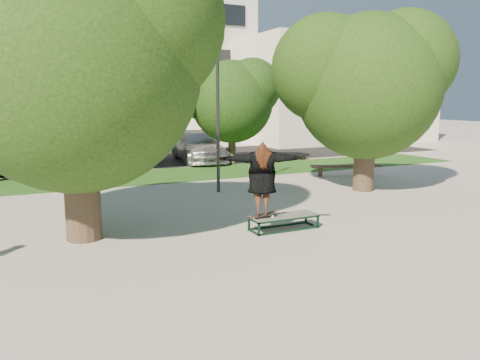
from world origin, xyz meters
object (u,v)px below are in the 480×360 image
lamppost (218,105)px  car_grey (130,144)px  grind_box (284,222)px  tree_left (69,51)px  bench (346,167)px  car_dark (31,154)px  car_silver_b (198,147)px  tree_right (364,78)px

lamppost → car_grey: 11.76m
lamppost → grind_box: size_ratio=3.39×
lamppost → tree_left: bearing=-143.6°
bench → car_dark: bearing=167.4°
grind_box → car_dark: (-5.60, 14.01, 0.60)m
tree_left → grind_box: tree_left is taller
grind_box → car_silver_b: 14.18m
tree_right → lamppost: 5.36m
car_dark → car_silver_b: 8.41m
car_dark → car_silver_b: bearing=-11.2°
tree_left → tree_right: (10.21, 1.99, -0.33)m
lamppost → car_grey: bearing=93.5°
tree_right → car_grey: (-5.62, 13.42, -3.28)m
lamppost → bench: 7.15m
tree_right → car_dark: 15.57m
tree_left → bench: tree_left is taller
lamppost → car_dark: bearing=124.6°
tree_left → grind_box: bearing=-16.2°
lamppost → car_dark: lamppost is taller
bench → tree_right: bearing=-100.0°
grind_box → car_silver_b: (2.81, 13.88, 0.61)m
tree_left → car_grey: (4.59, 15.41, -3.61)m
tree_left → lamppost: tree_left is taller
tree_right → bench: 4.97m
tree_left → car_silver_b: (7.70, 12.46, -3.62)m
grind_box → tree_left: bearing=163.8°
grind_box → car_dark: car_dark is taller
bench → car_dark: 14.71m
grind_box → car_grey: car_grey is taller
tree_right → car_grey: 14.91m
tree_right → tree_left: bearing=-169.0°
tree_right → lamppost: (-4.92, 1.92, -0.94)m
grind_box → bench: 9.38m
lamppost → grind_box: bearing=-94.3°
car_dark → car_silver_b: car_silver_b is taller
tree_right → car_grey: size_ratio=1.12×
car_grey → bench: bearing=-49.3°
car_grey → tree_right: bearing=-61.1°
car_dark → bench: bearing=-41.8°
lamppost → bench: size_ratio=1.97×
bench → car_dark: (-12.53, 7.70, 0.38)m
car_silver_b → grind_box: bearing=-95.1°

